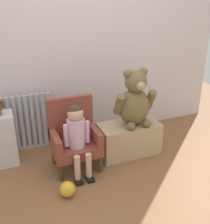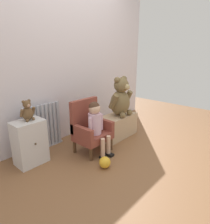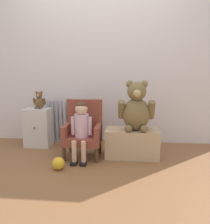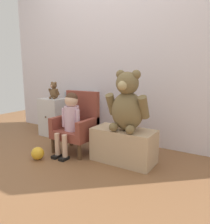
# 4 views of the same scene
# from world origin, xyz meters

# --- Properties ---
(ground_plane) EXTENTS (6.00, 6.00, 0.00)m
(ground_plane) POSITION_xyz_m (0.00, 0.00, 0.00)
(ground_plane) COLOR brown
(back_wall) EXTENTS (3.80, 0.05, 2.40)m
(back_wall) POSITION_xyz_m (0.00, 1.20, 1.20)
(back_wall) COLOR silver
(back_wall) RESTS_ON ground_plane
(radiator) EXTENTS (0.56, 0.05, 0.64)m
(radiator) POSITION_xyz_m (-0.54, 1.07, 0.32)
(radiator) COLOR #AAAFBB
(radiator) RESTS_ON ground_plane
(small_dresser) EXTENTS (0.36, 0.28, 0.55)m
(small_dresser) POSITION_xyz_m (-0.87, 0.85, 0.27)
(small_dresser) COLOR silver
(small_dresser) RESTS_ON ground_plane
(child_armchair) EXTENTS (0.46, 0.38, 0.71)m
(child_armchair) POSITION_xyz_m (-0.15, 0.55, 0.33)
(child_armchair) COLOR brown
(child_armchair) RESTS_ON ground_plane
(child_figure) EXTENTS (0.25, 0.35, 0.71)m
(child_figure) POSITION_xyz_m (-0.15, 0.44, 0.46)
(child_figure) COLOR #D2AEC5
(child_figure) RESTS_ON ground_plane
(low_bench) EXTENTS (0.65, 0.32, 0.35)m
(low_bench) POSITION_xyz_m (0.46, 0.56, 0.18)
(low_bench) COLOR tan
(low_bench) RESTS_ON ground_plane
(large_teddy_bear) EXTENTS (0.44, 0.31, 0.60)m
(large_teddy_bear) POSITION_xyz_m (0.50, 0.54, 0.62)
(large_teddy_bear) COLOR brown
(large_teddy_bear) RESTS_ON low_bench
(small_teddy_bear) EXTENTS (0.18, 0.13, 0.24)m
(small_teddy_bear) POSITION_xyz_m (-0.84, 0.87, 0.65)
(small_teddy_bear) COLOR brown
(small_teddy_bear) RESTS_ON small_dresser
(toy_ball) EXTENTS (0.14, 0.14, 0.14)m
(toy_ball) POSITION_xyz_m (-0.35, 0.11, 0.07)
(toy_ball) COLOR gold
(toy_ball) RESTS_ON ground_plane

